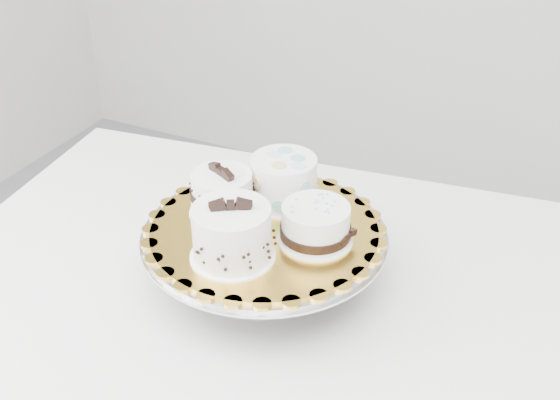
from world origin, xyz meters
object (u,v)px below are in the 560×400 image
at_px(cake_board, 264,229).
at_px(cake_dots, 284,180).
at_px(cake_banded, 222,195).
at_px(cake_swirl, 232,234).
at_px(cake_ribbon, 316,225).
at_px(cake_stand, 265,248).
at_px(table, 283,318).

xyz_separation_m(cake_board, cake_dots, (-0.01, 0.08, 0.04)).
bearing_deg(cake_banded, cake_swirl, -28.51).
height_order(cake_board, cake_dots, cake_dots).
xyz_separation_m(cake_swirl, cake_dots, (0.00, 0.17, 0.00)).
bearing_deg(cake_banded, cake_board, 18.07).
bearing_deg(cake_ribbon, cake_dots, 151.47).
bearing_deg(cake_stand, cake_ribbon, 3.19).
relative_size(cake_board, cake_banded, 2.77).
distance_m(cake_stand, cake_dots, 0.11).
height_order(cake_banded, cake_ribbon, cake_banded).
relative_size(cake_dots, cake_ribbon, 1.15).
distance_m(cake_stand, cake_banded, 0.10).
xyz_separation_m(cake_banded, cake_dots, (0.07, 0.07, 0.01)).
distance_m(table, cake_stand, 0.16).
bearing_deg(cake_ribbon, cake_swirl, -123.16).
distance_m(table, cake_board, 0.19).
distance_m(cake_swirl, cake_banded, 0.12).
bearing_deg(cake_ribbon, cake_stand, -164.26).
relative_size(cake_stand, cake_banded, 3.01).
xyz_separation_m(cake_stand, cake_dots, (-0.01, 0.08, 0.08)).
distance_m(cake_board, cake_ribbon, 0.09).
xyz_separation_m(cake_board, cake_ribbon, (0.08, 0.00, 0.03)).
xyz_separation_m(cake_stand, cake_board, (0.00, -0.00, 0.03)).
xyz_separation_m(table, cake_ribbon, (0.06, -0.02, 0.22)).
height_order(cake_board, cake_banded, cake_banded).
bearing_deg(cake_stand, table, 49.30).
height_order(cake_banded, cake_dots, cake_banded).
distance_m(cake_board, cake_banded, 0.08).
bearing_deg(cake_dots, cake_banded, -158.44).
bearing_deg(table, cake_swirl, -111.96).
bearing_deg(cake_board, cake_dots, 94.78).
relative_size(cake_board, cake_swirl, 2.28).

